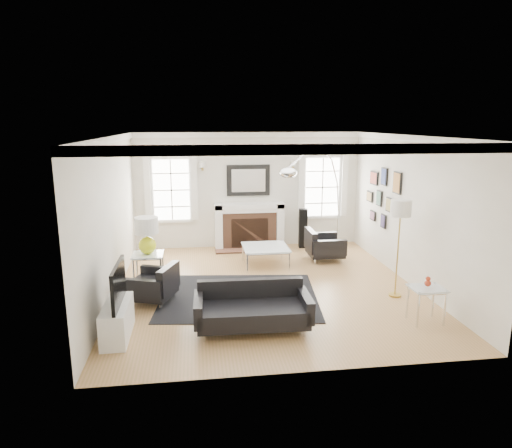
{
  "coord_description": "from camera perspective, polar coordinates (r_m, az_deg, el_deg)",
  "views": [
    {
      "loc": [
        -1.28,
        -8.0,
        3.05
      ],
      "look_at": [
        -0.17,
        0.3,
        1.16
      ],
      "focal_mm": 32.0,
      "sensor_mm": 36.0,
      "label": 1
    }
  ],
  "objects": [
    {
      "name": "area_rug",
      "position": [
        8.22,
        -2.13,
        -9.03
      ],
      "size": [
        2.98,
        2.58,
        0.01
      ],
      "primitive_type": "cube",
      "rotation": [
        0.0,
        0.0,
        -0.12
      ],
      "color": "black",
      "rests_on": "floor"
    },
    {
      "name": "stick_floor_lamp",
      "position": [
        8.2,
        17.62,
        1.29
      ],
      "size": [
        0.35,
        0.35,
        1.74
      ],
      "color": "#B5953E",
      "rests_on": "floor"
    },
    {
      "name": "arc_floor_lamp",
      "position": [
        10.15,
        7.39,
        3.22
      ],
      "size": [
        1.82,
        1.69,
        2.58
      ],
      "color": "white",
      "rests_on": "floor"
    },
    {
      "name": "tv_unit",
      "position": [
        6.96,
        -16.94,
        -10.87
      ],
      "size": [
        0.35,
        1.0,
        1.09
      ],
      "color": "white",
      "rests_on": "floor"
    },
    {
      "name": "front_wall",
      "position": [
        5.42,
        6.41,
        -5.08
      ],
      "size": [
        5.5,
        0.04,
        2.8
      ],
      "primitive_type": "cube",
      "color": "silver",
      "rests_on": "floor"
    },
    {
      "name": "right_wall",
      "position": [
        9.11,
        18.78,
        1.6
      ],
      "size": [
        0.04,
        6.0,
        2.8
      ],
      "primitive_type": "cube",
      "color": "silver",
      "rests_on": "floor"
    },
    {
      "name": "gourd_lamp",
      "position": [
        8.68,
        -13.51,
        -1.1
      ],
      "size": [
        0.44,
        0.44,
        0.7
      ],
      "color": "yellow",
      "rests_on": "side_table_left"
    },
    {
      "name": "ceiling",
      "position": [
        8.11,
        1.48,
        10.95
      ],
      "size": [
        5.5,
        6.0,
        0.02
      ],
      "primitive_type": "cube",
      "color": "white",
      "rests_on": "back_wall"
    },
    {
      "name": "mantel_mirror",
      "position": [
        11.12,
        -0.96,
        5.48
      ],
      "size": [
        1.05,
        0.07,
        0.75
      ],
      "color": "black",
      "rests_on": "back_wall"
    },
    {
      "name": "gallery_wall",
      "position": [
        10.23,
        15.5,
        3.73
      ],
      "size": [
        0.04,
        1.73,
        1.29
      ],
      "color": "black",
      "rests_on": "right_wall"
    },
    {
      "name": "armchair_right",
      "position": [
        10.32,
        8.32,
        -2.75
      ],
      "size": [
        0.78,
        0.86,
        0.58
      ],
      "color": "black",
      "rests_on": "floor"
    },
    {
      "name": "window_left",
      "position": [
        11.08,
        -10.53,
        4.24
      ],
      "size": [
        1.24,
        0.15,
        1.62
      ],
      "color": "white",
      "rests_on": "back_wall"
    },
    {
      "name": "side_table_left",
      "position": [
        8.81,
        -13.34,
        -4.34
      ],
      "size": [
        0.57,
        0.57,
        0.63
      ],
      "color": "silver",
      "rests_on": "floor"
    },
    {
      "name": "window_right",
      "position": [
        11.49,
        8.27,
        4.62
      ],
      "size": [
        1.24,
        0.15,
        1.62
      ],
      "color": "white",
      "rests_on": "back_wall"
    },
    {
      "name": "crown_molding",
      "position": [
        8.11,
        1.48,
        10.53
      ],
      "size": [
        5.5,
        6.0,
        0.12
      ],
      "primitive_type": "cube",
      "color": "white",
      "rests_on": "back_wall"
    },
    {
      "name": "nesting_table",
      "position": [
        7.56,
        20.56,
        -8.29
      ],
      "size": [
        0.51,
        0.43,
        0.56
      ],
      "color": "silver",
      "rests_on": "floor"
    },
    {
      "name": "armchair_left",
      "position": [
        8.06,
        -12.58,
        -7.48
      ],
      "size": [
        0.96,
        1.02,
        0.55
      ],
      "color": "black",
      "rests_on": "floor"
    },
    {
      "name": "fireplace",
      "position": [
        11.15,
        -0.84,
        -0.28
      ],
      "size": [
        1.7,
        0.69,
        1.11
      ],
      "color": "white",
      "rests_on": "floor"
    },
    {
      "name": "speaker_tower",
      "position": [
        11.25,
        5.89,
        -0.54
      ],
      "size": [
        0.21,
        0.21,
        0.96
      ],
      "primitive_type": "cube",
      "rotation": [
        0.0,
        0.0,
        -0.09
      ],
      "color": "black",
      "rests_on": "floor"
    },
    {
      "name": "left_wall",
      "position": [
        8.3,
        -17.68,
        0.65
      ],
      "size": [
        0.04,
        6.0,
        2.8
      ],
      "primitive_type": "cube",
      "color": "silver",
      "rests_on": "floor"
    },
    {
      "name": "sofa",
      "position": [
        6.94,
        -0.49,
        -10.57
      ],
      "size": [
        1.74,
        0.83,
        0.56
      ],
      "color": "black",
      "rests_on": "floor"
    },
    {
      "name": "orange_vase",
      "position": [
        7.49,
        20.68,
        -6.8
      ],
      "size": [
        0.1,
        0.1,
        0.16
      ],
      "color": "#AF2F16",
      "rests_on": "nesting_table"
    },
    {
      "name": "back_wall",
      "position": [
        11.2,
        -0.99,
        4.24
      ],
      "size": [
        5.5,
        0.04,
        2.8
      ],
      "primitive_type": "cube",
      "color": "silver",
      "rests_on": "floor"
    },
    {
      "name": "coffee_table",
      "position": [
        9.79,
        1.18,
        -3.03
      ],
      "size": [
        0.96,
        0.96,
        0.43
      ],
      "color": "silver",
      "rests_on": "floor"
    },
    {
      "name": "floor",
      "position": [
        8.65,
        1.37,
        -7.92
      ],
      "size": [
        6.0,
        6.0,
        0.0
      ],
      "primitive_type": "plane",
      "color": "#A07943",
      "rests_on": "ground"
    }
  ]
}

